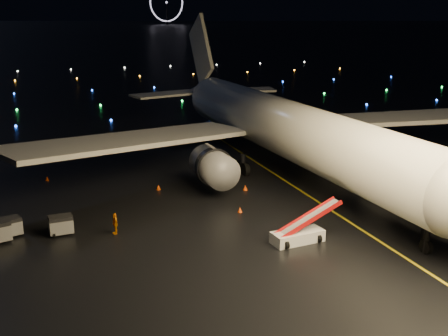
{
  "coord_description": "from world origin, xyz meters",
  "views": [
    {
      "loc": [
        -13.19,
        -30.15,
        17.56
      ],
      "look_at": [
        1.61,
        12.0,
        5.0
      ],
      "focal_mm": 45.0,
      "sensor_mm": 36.0,
      "label": 1
    }
  ],
  "objects_px": {
    "belt_loader": "(298,224)",
    "crew_c": "(115,223)",
    "baggage_cart_0": "(61,225)",
    "airliner": "(272,93)",
    "baggage_cart_1": "(9,227)"
  },
  "relations": [
    {
      "from": "crew_c",
      "to": "baggage_cart_0",
      "type": "xyz_separation_m",
      "value": [
        -4.16,
        1.32,
        -0.1
      ]
    },
    {
      "from": "belt_loader",
      "to": "baggage_cart_0",
      "type": "xyz_separation_m",
      "value": [
        -17.41,
        7.79,
        -0.69
      ]
    },
    {
      "from": "baggage_cart_0",
      "to": "baggage_cart_1",
      "type": "height_order",
      "value": "baggage_cart_0"
    },
    {
      "from": "crew_c",
      "to": "baggage_cart_0",
      "type": "bearing_deg",
      "value": -116.63
    },
    {
      "from": "belt_loader",
      "to": "crew_c",
      "type": "distance_m",
      "value": 14.75
    },
    {
      "from": "airliner",
      "to": "belt_loader",
      "type": "height_order",
      "value": "airliner"
    },
    {
      "from": "belt_loader",
      "to": "baggage_cart_0",
      "type": "height_order",
      "value": "belt_loader"
    },
    {
      "from": "airliner",
      "to": "baggage_cart_1",
      "type": "bearing_deg",
      "value": -158.83
    },
    {
      "from": "airliner",
      "to": "baggage_cart_1",
      "type": "relative_size",
      "value": 33.35
    },
    {
      "from": "crew_c",
      "to": "baggage_cart_0",
      "type": "distance_m",
      "value": 4.37
    },
    {
      "from": "crew_c",
      "to": "airliner",
      "type": "bearing_deg",
      "value": 116.67
    },
    {
      "from": "airliner",
      "to": "crew_c",
      "type": "height_order",
      "value": "airliner"
    },
    {
      "from": "belt_loader",
      "to": "baggage_cart_1",
      "type": "distance_m",
      "value": 23.1
    },
    {
      "from": "belt_loader",
      "to": "baggage_cart_1",
      "type": "bearing_deg",
      "value": 151.92
    },
    {
      "from": "airliner",
      "to": "baggage_cart_0",
      "type": "distance_m",
      "value": 28.97
    }
  ]
}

